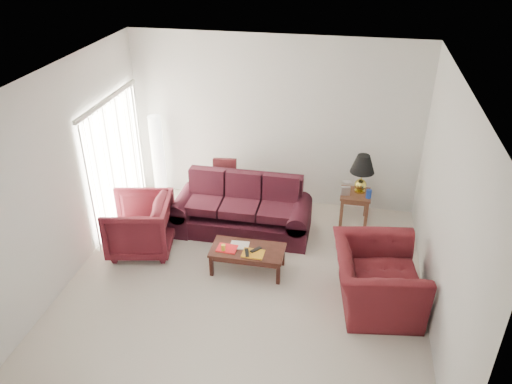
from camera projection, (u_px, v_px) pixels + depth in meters
floor at (245, 284)px, 7.16m from camera, size 5.00×5.00×0.00m
blinds at (116, 163)px, 8.15m from camera, size 0.10×2.00×2.16m
sofa at (241, 207)px, 8.13m from camera, size 2.31×1.16×0.92m
throw_pillow at (225, 170)px, 8.74m from camera, size 0.43×0.24×0.42m
end_table at (354, 207)px, 8.50m from camera, size 0.52×0.52×0.54m
table_lamp at (362, 174)px, 8.25m from camera, size 0.45×0.45×0.67m
clock at (346, 191)px, 8.28m from camera, size 0.16×0.07×0.15m
blue_canister at (369, 194)px, 8.19m from camera, size 0.12×0.12×0.15m
picture_frame at (347, 182)px, 8.54m from camera, size 0.17×0.19×0.05m
floor_lamp at (158, 157)px, 8.99m from camera, size 0.34×0.34×1.60m
armchair_left at (140, 225)px, 7.70m from camera, size 1.14×1.11×0.89m
armchair_right at (377, 279)px, 6.61m from camera, size 1.29×1.43×0.83m
coffee_table at (248, 260)px, 7.35m from camera, size 1.17×0.76×0.38m
magazine_red at (227, 248)px, 7.26m from camera, size 0.30×0.23×0.02m
magazine_white at (240, 245)px, 7.33m from camera, size 0.28×0.22×0.02m
magazine_orange at (253, 254)px, 7.15m from camera, size 0.32×0.24×0.02m
remote_a at (247, 253)px, 7.14m from camera, size 0.10×0.19×0.02m
remote_b at (256, 250)px, 7.20m from camera, size 0.15×0.17×0.02m
yellow_glass at (223, 248)px, 7.20m from camera, size 0.06×0.06×0.11m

